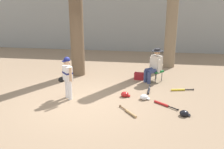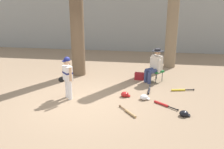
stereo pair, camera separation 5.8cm
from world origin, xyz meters
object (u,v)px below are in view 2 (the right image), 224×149
Objects in this scene: tree_behind_spectator at (174,6)px; batting_helmet_red at (125,94)px; bat_wood_tan at (129,113)px; batting_helmet_white at (144,97)px; young_ballplayer at (67,75)px; handbag_beside_stool at (139,76)px; bat_red_barrel at (163,104)px; batting_helmet_black at (184,114)px; bat_yellow_trainer at (180,90)px; folding_stool at (157,71)px; bat_black_composite at (149,91)px; seated_spectator at (155,64)px.

batting_helmet_red is (-1.58, -3.60, -2.48)m from tree_behind_spectator.
batting_helmet_white reaches higher than bat_wood_tan.
batting_helmet_red is at bearing 11.85° from young_ballplayer.
handbag_beside_stool reaches higher than bat_red_barrel.
young_ballplayer is 4.60× the size of batting_helmet_black.
bat_wood_tan is at bearing -177.00° from batting_helmet_black.
tree_behind_spectator is 4.65m from batting_helmet_red.
tree_behind_spectator is 19.74× the size of batting_helmet_red.
bat_yellow_trainer is 2.58× the size of batting_helmet_white.
bat_red_barrel is at bearing -70.37° from handbag_beside_stool.
folding_stool reaches higher than bat_yellow_trainer.
batting_helmet_black is at bearing -60.18° from bat_black_composite.
batting_helmet_red is 0.61m from batting_helmet_white.
batting_helmet_red is at bearing -102.25° from handbag_beside_stool.
bat_red_barrel is at bearing -95.99° from tree_behind_spectator.
seated_spectator is 1.58× the size of bat_yellow_trainer.
folding_stool is 0.84× the size of bat_red_barrel.
seated_spectator is (-0.08, -0.06, 0.28)m from folding_stool.
bat_black_composite is (-0.17, -1.02, -0.61)m from seated_spectator.
bat_red_barrel is 2.27× the size of batting_helmet_white.
handbag_beside_stool is at bearing 97.04° from batting_helmet_white.
tree_behind_spectator is at bearing 84.01° from bat_red_barrel.
bat_black_composite is 2.61× the size of batting_helmet_black.
batting_helmet_white is at bearing -104.73° from tree_behind_spectator.
bat_black_composite is 2.56× the size of batting_helmet_red.
batting_helmet_black is (0.76, -2.64, -0.57)m from seated_spectator.
batting_helmet_black is at bearing -75.84° from folding_stool.
bat_wood_tan is at bearing -105.12° from folding_stool.
batting_helmet_red is (-0.37, -1.70, -0.06)m from handbag_beside_stool.
handbag_beside_stool is 1.74m from batting_helmet_red.
tree_behind_spectator reaches higher than young_ballplayer.
batting_helmet_white reaches higher than bat_red_barrel.
young_ballplayer is 2.21m from bat_wood_tan.
batting_helmet_white is at bearing 5.48° from young_ballplayer.
batting_helmet_black is (0.93, -1.62, 0.04)m from bat_black_composite.
batting_helmet_white is at bearing -82.96° from handbag_beside_stool.
bat_red_barrel is (2.85, -0.13, -0.71)m from young_ballplayer.
folding_stool is at bearing 74.88° from bat_wood_tan.
batting_helmet_white is (-0.39, -1.76, -0.29)m from folding_stool.
batting_helmet_red reaches higher than batting_helmet_black.
batting_helmet_red is 0.98× the size of batting_helmet_white.
young_ballplayer is at bearing 157.70° from bat_wood_tan.
folding_stool is at bearing 36.42° from young_ballplayer.
batting_helmet_white is (0.59, -0.14, 0.00)m from batting_helmet_red.
tree_behind_spectator is 2.87m from seated_spectator.
bat_yellow_trainer is (0.84, -0.82, -0.61)m from seated_spectator.
batting_helmet_white is at bearing 70.27° from bat_wood_tan.
folding_stool is 1.66× the size of handbag_beside_stool.
tree_behind_spectator is at bearing 73.21° from folding_stool.
bat_red_barrel is at bearing -68.19° from bat_black_composite.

